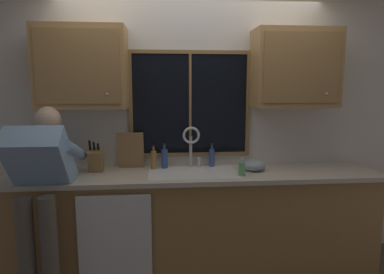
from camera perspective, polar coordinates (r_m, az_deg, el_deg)
The scene contains 22 objects.
back_wall at distance 3.37m, azimuth -0.23°, elevation 1.37°, with size 5.73×0.12×2.55m, color silver.
window_glass at distance 3.28m, azimuth -0.32°, elevation 5.55°, with size 1.10×0.02×0.95m, color black.
window_frame_top at distance 3.28m, azimuth -0.32°, elevation 14.15°, with size 1.17×0.02×0.04m, color olive.
window_frame_bottom at distance 3.34m, azimuth -0.30°, elevation -2.94°, with size 1.17×0.02×0.04m, color olive.
window_frame_left at distance 3.27m, azimuth -10.30°, elevation 5.41°, with size 0.04×0.02×0.95m, color olive.
window_frame_right at distance 3.37m, azimuth 9.40°, elevation 5.51°, with size 0.04×0.02×0.95m, color olive.
window_mullion_center at distance 3.27m, azimuth -0.31°, elevation 5.54°, with size 0.02×0.02×0.95m, color olive.
lower_cabinet_run at distance 3.25m, azimuth 0.32°, elevation -14.19°, with size 3.33×0.58×0.88m, color #A07744.
countertop at distance 3.08m, azimuth 0.36°, elevation -6.43°, with size 3.39×0.62×0.04m, color beige.
dishwasher_front at distance 2.97m, azimuth -12.86°, elevation -16.36°, with size 0.60×0.02×0.74m, color white.
upper_cabinet_left at distance 3.19m, azimuth -18.06°, elevation 11.07°, with size 0.78×0.36×0.72m.
upper_cabinet_right at distance 3.35m, azimuth 17.01°, elevation 10.98°, with size 0.78×0.36×0.72m.
sink at distance 3.11m, azimuth 0.14°, elevation -7.77°, with size 0.80×0.46×0.21m.
faucet at distance 3.21m, azimuth -0.02°, elevation -0.83°, with size 0.18×0.09×0.40m.
person_standing at distance 2.94m, azimuth -24.09°, elevation -6.93°, with size 0.53×0.70×1.53m.
knife_block at distance 3.21m, azimuth -15.92°, elevation -3.79°, with size 0.12×0.18×0.32m.
cutting_board at distance 3.26m, azimuth -10.27°, elevation -2.26°, with size 0.24×0.02×0.35m, color #997047.
mixing_bowl at distance 3.21m, azimuth 10.41°, elevation -4.73°, with size 0.21×0.21×0.11m, color #8C99A8.
soap_dispenser at distance 3.01m, azimuth 8.39°, elevation -5.28°, with size 0.06×0.07×0.16m.
bottle_green_glass at distance 3.24m, azimuth -4.67°, elevation -3.57°, with size 0.06×0.06×0.24m.
bottle_tall_clear at distance 3.22m, azimuth -6.49°, elevation -3.76°, with size 0.05×0.05×0.23m.
bottle_amber_small at distance 3.30m, azimuth 3.37°, elevation -3.38°, with size 0.05×0.05×0.23m.
Camera 1 is at (-0.28, -3.27, 1.70)m, focal length 31.62 mm.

